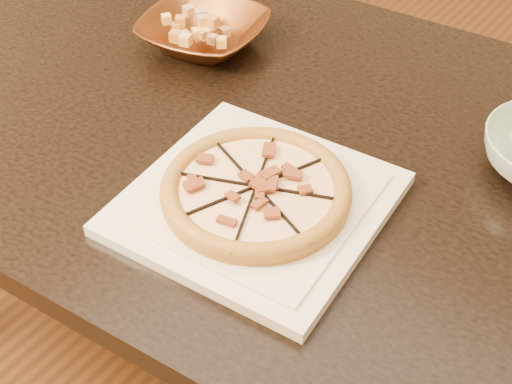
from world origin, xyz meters
TOP-DOWN VIEW (x-y plane):
  - floor at (0.00, 0.00)m, footprint 4.00×4.00m
  - dining_table at (0.09, -0.18)m, footprint 1.45×1.01m
  - plate at (0.20, -0.35)m, footprint 0.36×0.36m
  - pizza at (0.20, -0.35)m, footprint 0.26×0.26m
  - bronze_bowl at (-0.13, -0.06)m, footprint 0.25×0.25m
  - mixed_dish at (-0.13, -0.06)m, footprint 0.11×0.10m

SIDE VIEW (x-z plane):
  - floor at x=0.00m, z-range -0.02..0.00m
  - dining_table at x=0.09m, z-range 0.27..1.02m
  - plate at x=0.20m, z-range 0.75..0.77m
  - bronze_bowl at x=-0.13m, z-range 0.75..0.80m
  - pizza at x=0.20m, z-range 0.77..0.80m
  - mixed_dish at x=-0.13m, z-range 0.80..0.83m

